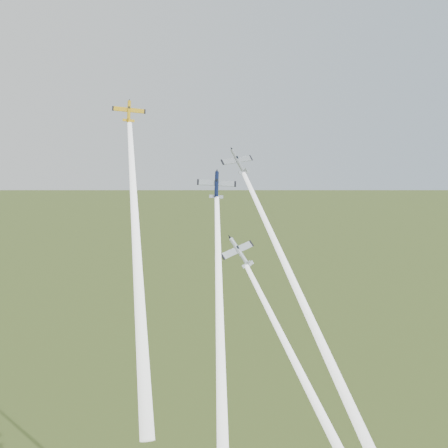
% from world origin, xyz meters
% --- Properties ---
extents(plane_yellow, '(8.39, 6.65, 6.61)m').
position_xyz_m(plane_yellow, '(-16.76, 4.48, 115.38)').
color(plane_yellow, yellow).
extents(smoke_trail_yellow, '(13.02, 39.68, 49.24)m').
position_xyz_m(smoke_trail_yellow, '(-22.43, -16.11, 89.02)').
color(smoke_trail_yellow, white).
extents(plane_navy, '(10.42, 8.95, 7.70)m').
position_xyz_m(plane_navy, '(-0.54, -3.56, 100.09)').
color(plane_navy, '#0D1639').
extents(smoke_trail_navy, '(19.40, 39.11, 50.91)m').
position_xyz_m(smoke_trail_navy, '(-9.62, -23.64, 72.89)').
color(smoke_trail_navy, white).
extents(plane_silver_right, '(9.93, 7.53, 8.22)m').
position_xyz_m(plane_silver_right, '(9.08, 4.62, 104.27)').
color(plane_silver_right, '#A4ACB2').
extents(smoke_trail_silver_right, '(8.86, 44.78, 54.67)m').
position_xyz_m(smoke_trail_silver_right, '(12.51, -18.69, 75.19)').
color(smoke_trail_silver_right, white).
extents(plane_silver_low, '(11.00, 8.25, 9.02)m').
position_xyz_m(plane_silver_low, '(0.79, -11.46, 86.97)').
color(plane_silver_low, silver).
extents(smoke_trail_silver_low, '(12.98, 38.59, 47.92)m').
position_xyz_m(smoke_trail_silver_low, '(6.46, -31.50, 61.27)').
color(smoke_trail_silver_low, white).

